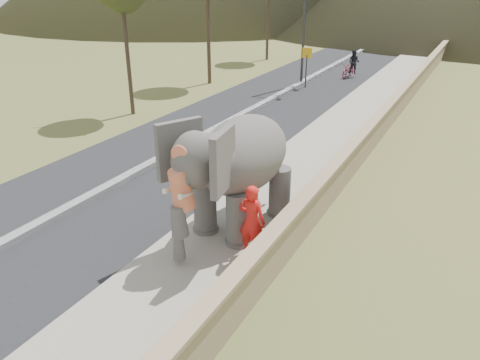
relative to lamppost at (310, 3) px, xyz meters
The scene contains 9 objects.
ground 18.37m from the lamppost, 74.64° to the right, with size 160.00×160.00×0.00m, color olive.
road 8.59m from the lamppost, 92.50° to the right, with size 7.00×120.00×0.03m, color black.
median 8.54m from the lamppost, 92.50° to the right, with size 0.35×120.00×0.22m, color black.
walkway 9.75m from the lamppost, 56.46° to the right, with size 3.00×120.00×0.15m, color #9E9687.
parapet 10.44m from the lamppost, 48.14° to the right, with size 0.30×120.00×1.10m, color tan.
lamppost is the anchor object (origin of this frame).
signboard 3.29m from the lamppost, 71.78° to the right, with size 0.60×0.08×2.40m.
elephant_and_man 18.43m from the lamppost, 74.97° to the right, with size 2.83×4.67×3.18m.
motorcyclist 5.86m from the lamppost, 64.48° to the left, with size 1.14×1.88×1.83m.
Camera 1 is at (5.27, -10.66, 6.58)m, focal length 35.00 mm.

